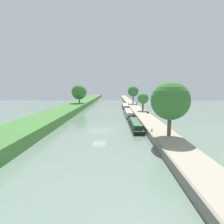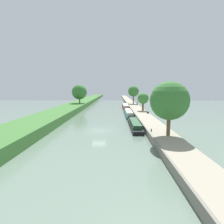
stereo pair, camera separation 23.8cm
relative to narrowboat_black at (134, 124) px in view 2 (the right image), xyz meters
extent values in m
plane|color=slate|center=(-6.92, -3.67, -0.57)|extent=(160.00, 160.00, 0.00)
cube|color=#3D7033|center=(-19.21, -3.67, 0.33)|extent=(7.71, 260.00, 1.80)
cube|color=#9E937F|center=(3.47, -3.67, -0.08)|extent=(3.91, 260.00, 0.98)
cube|color=gray|center=(1.39, -3.67, -0.05)|extent=(0.25, 260.00, 1.03)
cube|color=black|center=(0.00, -0.65, -0.23)|extent=(1.91, 13.37, 0.67)
cube|color=#234C2D|center=(0.00, -1.32, 0.46)|extent=(1.57, 9.36, 0.72)
cone|color=black|center=(0.00, 6.61, -0.23)|extent=(1.82, 1.15, 1.82)
cube|color=#195B60|center=(-0.13, 15.12, -0.24)|extent=(1.93, 15.42, 0.64)
cube|color=beige|center=(-0.13, 14.35, 0.52)|extent=(1.58, 10.79, 0.88)
cone|color=#195B60|center=(-0.13, 23.41, -0.24)|extent=(1.84, 1.16, 1.84)
cube|color=maroon|center=(0.02, 33.49, -0.19)|extent=(2.06, 15.34, 0.74)
cube|color=silver|center=(0.02, 32.72, 0.59)|extent=(1.69, 10.74, 0.82)
cone|color=maroon|center=(0.02, 41.78, -0.19)|extent=(1.96, 1.24, 1.96)
cylinder|color=brown|center=(3.76, -10.78, 2.20)|extent=(0.54, 0.54, 3.57)
sphere|color=#387533|center=(3.76, -10.78, 5.50)|extent=(5.49, 5.49, 5.49)
cylinder|color=brown|center=(4.51, 18.55, 1.81)|extent=(0.55, 0.55, 2.79)
sphere|color=#3D7F38|center=(4.51, 18.55, 4.13)|extent=(3.37, 3.37, 3.37)
cylinder|color=#4C3828|center=(3.95, 42.53, 2.46)|extent=(0.45, 0.45, 4.10)
sphere|color=#387533|center=(3.95, 42.53, 5.80)|extent=(4.67, 4.67, 4.67)
cylinder|color=brown|center=(-18.14, 35.25, 2.63)|extent=(0.48, 0.48, 2.80)
sphere|color=#387533|center=(-18.14, 35.25, 5.65)|extent=(5.87, 5.87, 5.87)
cylinder|color=#282D42|center=(4.73, 35.13, 0.82)|extent=(0.26, 0.26, 0.82)
cylinder|color=#28428E|center=(4.73, 35.13, 1.54)|extent=(0.34, 0.34, 0.62)
sphere|color=tan|center=(4.73, 35.13, 1.96)|extent=(0.22, 0.22, 0.22)
cylinder|color=black|center=(1.82, -8.31, 0.64)|extent=(0.16, 0.16, 0.45)
cylinder|color=black|center=(1.82, 41.82, 0.64)|extent=(0.16, 0.16, 0.45)
cube|color=#333338|center=(4.98, 12.13, 0.62)|extent=(0.40, 0.08, 0.41)
cube|color=#333338|center=(4.98, 13.33, 0.62)|extent=(0.40, 0.08, 0.41)
cube|color=#2D4733|center=(4.98, 12.73, 0.85)|extent=(0.44, 1.50, 0.06)
camera|label=1|loc=(-4.12, -36.47, 7.31)|focal=29.05mm
camera|label=2|loc=(-3.88, -36.47, 7.31)|focal=29.05mm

